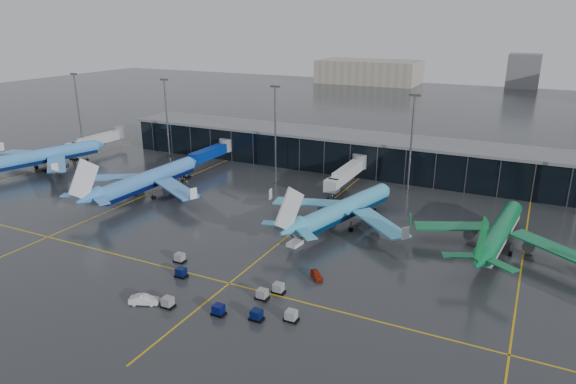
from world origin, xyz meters
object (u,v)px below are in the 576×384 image
at_px(baggage_carts, 228,293).
at_px(mobile_airstair, 295,242).
at_px(airliner_arkefly, 148,170).
at_px(airliner_klm_near, 346,198).
at_px(service_van_white, 144,300).
at_px(airliner_klm_west, 45,147).
at_px(airliner_aer_lingus, 501,221).
at_px(service_van_red, 317,275).

height_order(baggage_carts, mobile_airstair, mobile_airstair).
height_order(airliner_arkefly, airliner_klm_near, airliner_arkefly).
bearing_deg(baggage_carts, airliner_arkefly, 142.88).
bearing_deg(service_van_white, baggage_carts, -78.66).
relative_size(airliner_klm_west, airliner_aer_lingus, 1.12).
height_order(airliner_klm_west, airliner_aer_lingus, airliner_klm_west).
height_order(airliner_aer_lingus, baggage_carts, airliner_aer_lingus).
bearing_deg(service_van_red, airliner_klm_west, 124.74).
relative_size(baggage_carts, service_van_white, 6.25).
distance_m(airliner_klm_near, service_van_white, 49.12).
height_order(airliner_klm_near, service_van_white, airliner_klm_near).
height_order(service_van_red, service_van_white, service_van_white).
height_order(airliner_klm_near, service_van_red, airliner_klm_near).
height_order(airliner_klm_near, airliner_aer_lingus, airliner_klm_near).
distance_m(airliner_klm_west, airliner_arkefly, 44.95).
bearing_deg(airliner_klm_near, service_van_white, -95.95).
height_order(airliner_arkefly, baggage_carts, airliner_arkefly).
distance_m(airliner_aer_lingus, mobile_airstair, 40.75).
relative_size(airliner_arkefly, airliner_klm_near, 1.07).
xyz_separation_m(airliner_aer_lingus, service_van_white, (-48.75, -47.55, -5.26)).
height_order(airliner_aer_lingus, service_van_white, airliner_aer_lingus).
xyz_separation_m(airliner_arkefly, baggage_carts, (46.27, -35.02, -6.10)).
bearing_deg(airliner_arkefly, airliner_aer_lingus, 4.73).
xyz_separation_m(airliner_klm_west, airliner_arkefly, (44.64, -5.29, 0.09)).
relative_size(airliner_klm_west, service_van_red, 11.60).
distance_m(airliner_aer_lingus, baggage_carts, 55.26).
bearing_deg(airliner_klm_near, airliner_aer_lingus, 18.27).
height_order(airliner_klm_west, service_van_white, airliner_klm_west).
relative_size(mobile_airstair, service_van_white, 0.73).
height_order(mobile_airstair, service_van_white, mobile_airstair).
distance_m(airliner_arkefly, airliner_klm_near, 52.75).
bearing_deg(service_van_red, service_van_white, -176.40).
xyz_separation_m(airliner_klm_near, mobile_airstair, (-5.42, -14.56, -5.65)).
bearing_deg(baggage_carts, airliner_klm_near, 80.46).
bearing_deg(baggage_carts, service_van_red, 50.49).
bearing_deg(airliner_aer_lingus, mobile_airstair, -149.93).
height_order(airliner_klm_west, airliner_arkefly, airliner_arkefly).
bearing_deg(service_van_white, airliner_aer_lingus, -69.45).
bearing_deg(baggage_carts, service_van_white, -144.92).
distance_m(service_van_red, service_van_white, 29.41).
height_order(airliner_aer_lingus, mobile_airstair, airliner_aer_lingus).
relative_size(airliner_klm_west, airliner_klm_near, 1.05).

